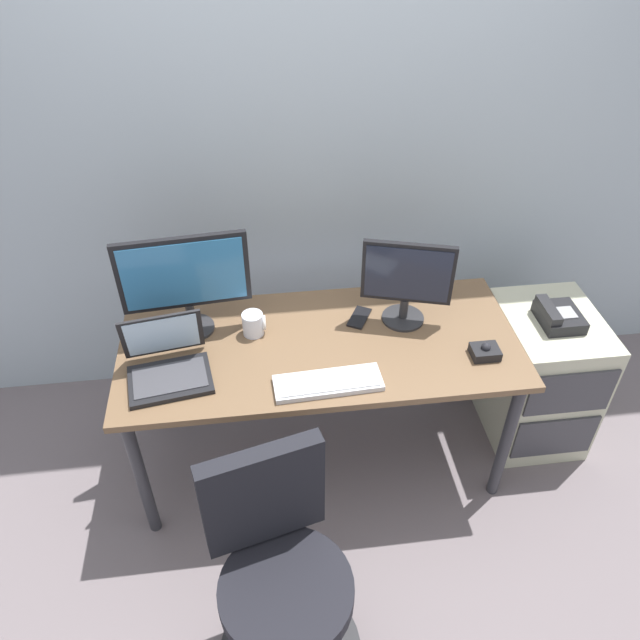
# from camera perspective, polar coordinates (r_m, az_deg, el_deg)

# --- Properties ---
(ground_plane) EXTENTS (8.00, 8.00, 0.00)m
(ground_plane) POSITION_cam_1_polar(r_m,az_deg,el_deg) (3.04, -0.00, -12.38)
(ground_plane) COLOR slate
(back_wall) EXTENTS (6.00, 0.10, 2.80)m
(back_wall) POSITION_cam_1_polar(r_m,az_deg,el_deg) (2.77, -1.91, 18.47)
(back_wall) COLOR #9DAAB5
(back_wall) RESTS_ON ground
(desk) EXTENTS (1.63, 0.72, 0.72)m
(desk) POSITION_cam_1_polar(r_m,az_deg,el_deg) (2.56, -0.00, -3.37)
(desk) COLOR brown
(desk) RESTS_ON ground
(file_cabinet) EXTENTS (0.42, 0.53, 0.68)m
(file_cabinet) POSITION_cam_1_polar(r_m,az_deg,el_deg) (3.09, 19.64, -4.88)
(file_cabinet) COLOR #B8B89B
(file_cabinet) RESTS_ON ground
(desk_phone) EXTENTS (0.17, 0.20, 0.09)m
(desk_phone) POSITION_cam_1_polar(r_m,az_deg,el_deg) (2.84, 21.23, 0.34)
(desk_phone) COLOR black
(desk_phone) RESTS_ON file_cabinet
(office_chair) EXTENTS (0.52, 0.53, 0.93)m
(office_chair) POSITION_cam_1_polar(r_m,az_deg,el_deg) (2.22, -3.66, -23.07)
(office_chair) COLOR black
(office_chair) RESTS_ON ground
(monitor_main) EXTENTS (0.51, 0.18, 0.45)m
(monitor_main) POSITION_cam_1_polar(r_m,az_deg,el_deg) (2.47, -12.47, 3.78)
(monitor_main) COLOR #262628
(monitor_main) RESTS_ON desk
(monitor_side) EXTENTS (0.36, 0.18, 0.38)m
(monitor_side) POSITION_cam_1_polar(r_m,az_deg,el_deg) (2.52, 8.08, 3.74)
(monitor_side) COLOR #262628
(monitor_side) RESTS_ON desk
(keyboard) EXTENTS (0.42, 0.16, 0.03)m
(keyboard) POSITION_cam_1_polar(r_m,az_deg,el_deg) (2.32, 0.63, -5.84)
(keyboard) COLOR silver
(keyboard) RESTS_ON desk
(laptop) EXTENTS (0.35, 0.32, 0.23)m
(laptop) POSITION_cam_1_polar(r_m,az_deg,el_deg) (2.42, -14.00, -3.89)
(laptop) COLOR black
(laptop) RESTS_ON desk
(trackball_mouse) EXTENTS (0.11, 0.09, 0.07)m
(trackball_mouse) POSITION_cam_1_polar(r_m,az_deg,el_deg) (2.52, 15.09, -2.83)
(trackball_mouse) COLOR black
(trackball_mouse) RESTS_ON desk
(coffee_mug) EXTENTS (0.10, 0.09, 0.10)m
(coffee_mug) POSITION_cam_1_polar(r_m,az_deg,el_deg) (2.54, -6.19, -0.36)
(coffee_mug) COLOR silver
(coffee_mug) RESTS_ON desk
(cell_phone) EXTENTS (0.13, 0.16, 0.01)m
(cell_phone) POSITION_cam_1_polar(r_m,az_deg,el_deg) (2.63, 3.67, 0.24)
(cell_phone) COLOR black
(cell_phone) RESTS_ON desk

